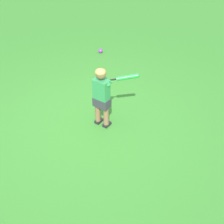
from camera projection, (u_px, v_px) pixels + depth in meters
ground_plane at (90, 122)px, 5.26m from camera, size 40.00×40.00×0.00m
child_batter at (103, 92)px, 4.83m from camera, size 0.72×0.39×1.08m
play_ball_far_left at (101, 51)px, 7.38m from camera, size 0.10×0.10×0.10m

